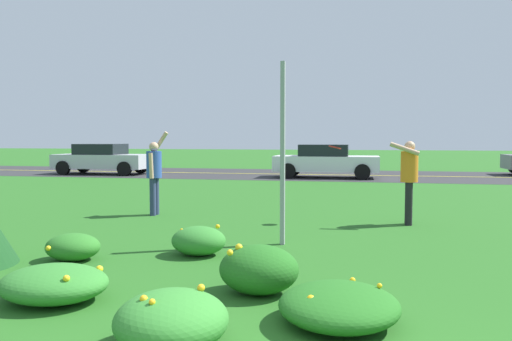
{
  "coord_description": "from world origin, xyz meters",
  "views": [
    {
      "loc": [
        0.44,
        -2.45,
        1.75
      ],
      "look_at": [
        -1.56,
        7.19,
        1.12
      ],
      "focal_mm": 35.83,
      "sensor_mm": 36.0,
      "label": 1
    }
  ],
  "objects_px": {
    "sign_post_near_path": "(283,154)",
    "car_white_center_left": "(326,161)",
    "car_silver_leftmost": "(102,159)",
    "frisbee_red": "(335,147)",
    "person_thrower_blue_shirt": "(154,171)",
    "person_catcher_orange_shirt": "(409,175)"
  },
  "relations": [
    {
      "from": "car_silver_leftmost",
      "to": "car_white_center_left",
      "type": "xyz_separation_m",
      "value": [
        10.64,
        0.0,
        0.0
      ]
    },
    {
      "from": "person_catcher_orange_shirt",
      "to": "sign_post_near_path",
      "type": "bearing_deg",
      "value": -132.53
    },
    {
      "from": "sign_post_near_path",
      "to": "car_white_center_left",
      "type": "xyz_separation_m",
      "value": [
        -0.28,
        14.2,
        -0.75
      ]
    },
    {
      "from": "sign_post_near_path",
      "to": "car_white_center_left",
      "type": "height_order",
      "value": "sign_post_near_path"
    },
    {
      "from": "person_thrower_blue_shirt",
      "to": "person_catcher_orange_shirt",
      "type": "xyz_separation_m",
      "value": [
        5.51,
        -0.17,
        0.01
      ]
    },
    {
      "from": "frisbee_red",
      "to": "car_white_center_left",
      "type": "bearing_deg",
      "value": 94.83
    },
    {
      "from": "car_white_center_left",
      "to": "person_thrower_blue_shirt",
      "type": "bearing_deg",
      "value": -104.64
    },
    {
      "from": "sign_post_near_path",
      "to": "car_silver_leftmost",
      "type": "height_order",
      "value": "sign_post_near_path"
    },
    {
      "from": "frisbee_red",
      "to": "person_catcher_orange_shirt",
      "type": "bearing_deg",
      "value": -1.43
    },
    {
      "from": "sign_post_near_path",
      "to": "frisbee_red",
      "type": "bearing_deg",
      "value": 73.59
    },
    {
      "from": "frisbee_red",
      "to": "car_white_center_left",
      "type": "relative_size",
      "value": 0.06
    },
    {
      "from": "person_catcher_orange_shirt",
      "to": "car_silver_leftmost",
      "type": "xyz_separation_m",
      "value": [
        -13.11,
        11.81,
        -0.27
      ]
    },
    {
      "from": "frisbee_red",
      "to": "car_silver_leftmost",
      "type": "bearing_deg",
      "value": 134.66
    },
    {
      "from": "frisbee_red",
      "to": "car_silver_leftmost",
      "type": "height_order",
      "value": "frisbee_red"
    },
    {
      "from": "person_catcher_orange_shirt",
      "to": "car_white_center_left",
      "type": "xyz_separation_m",
      "value": [
        -2.47,
        11.81,
        -0.27
      ]
    },
    {
      "from": "person_catcher_orange_shirt",
      "to": "frisbee_red",
      "type": "bearing_deg",
      "value": 178.57
    },
    {
      "from": "person_thrower_blue_shirt",
      "to": "car_silver_leftmost",
      "type": "bearing_deg",
      "value": 123.13
    },
    {
      "from": "person_thrower_blue_shirt",
      "to": "car_silver_leftmost",
      "type": "relative_size",
      "value": 0.42
    },
    {
      "from": "person_thrower_blue_shirt",
      "to": "person_catcher_orange_shirt",
      "type": "distance_m",
      "value": 5.51
    },
    {
      "from": "sign_post_near_path",
      "to": "person_thrower_blue_shirt",
      "type": "height_order",
      "value": "sign_post_near_path"
    },
    {
      "from": "sign_post_near_path",
      "to": "car_silver_leftmost",
      "type": "xyz_separation_m",
      "value": [
        -10.92,
        14.2,
        -0.75
      ]
    },
    {
      "from": "frisbee_red",
      "to": "car_silver_leftmost",
      "type": "relative_size",
      "value": 0.06
    }
  ]
}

